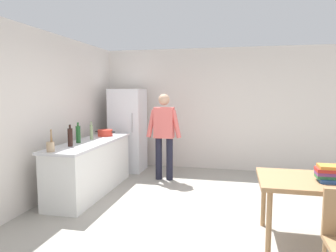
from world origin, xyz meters
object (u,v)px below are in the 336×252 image
at_px(bottle_wine_green, 78,134).
at_px(cooking_pot, 105,133).
at_px(person, 164,131).
at_px(bottle_wine_dark, 70,137).
at_px(bottle_vinegar_tall, 91,132).
at_px(dining_table, 322,186).
at_px(utensil_jar, 51,146).
at_px(book_stack, 329,173).
at_px(refrigerator, 128,130).

bearing_deg(bottle_wine_green, cooking_pot, 82.94).
height_order(person, bottle_wine_green, person).
bearing_deg(person, bottle_wine_dark, -125.32).
distance_m(bottle_vinegar_tall, bottle_wine_green, 0.38).
xyz_separation_m(person, dining_table, (2.35, -2.15, -0.31)).
relative_size(utensil_jar, book_stack, 1.13).
distance_m(refrigerator, utensil_jar, 2.59).
xyz_separation_m(bottle_wine_green, book_stack, (3.57, -0.98, -0.20)).
bearing_deg(book_stack, cooking_pot, 152.30).
height_order(person, bottle_wine_dark, person).
distance_m(person, dining_table, 3.20).
xyz_separation_m(utensil_jar, bottle_vinegar_tall, (0.05, 1.16, 0.06)).
distance_m(cooking_pot, bottle_wine_dark, 1.19).
relative_size(dining_table, bottle_wine_green, 4.12).
bearing_deg(bottle_wine_dark, book_stack, -10.28).
bearing_deg(person, bottle_wine_green, -133.47).
relative_size(person, bottle_wine_dark, 5.00).
relative_size(dining_table, cooking_pot, 3.50).
bearing_deg(dining_table, book_stack, -55.83).
distance_m(refrigerator, person, 1.10).
distance_m(dining_table, bottle_wine_green, 3.66).
distance_m(refrigerator, bottle_wine_dark, 2.14).
bearing_deg(utensil_jar, bottle_wine_dark, 83.66).
distance_m(bottle_vinegar_tall, book_stack, 3.77).
bearing_deg(bottle_vinegar_tall, bottle_wine_green, -97.92).
bearing_deg(bottle_wine_dark, bottle_wine_green, 98.73).
bearing_deg(utensil_jar, refrigerator, 85.19).
relative_size(refrigerator, cooking_pot, 4.50).
relative_size(refrigerator, utensil_jar, 5.62).
xyz_separation_m(cooking_pot, book_stack, (3.46, -1.82, -0.11)).
relative_size(refrigerator, book_stack, 6.35).
xyz_separation_m(refrigerator, dining_table, (3.30, -2.70, -0.23)).
relative_size(person, bottle_vinegar_tall, 5.31).
xyz_separation_m(person, bottle_vinegar_tall, (-1.12, -0.86, 0.06)).
height_order(dining_table, book_stack, book_stack).
height_order(person, utensil_jar, person).
distance_m(person, cooking_pot, 1.14).
distance_m(refrigerator, cooking_pot, 0.96).
bearing_deg(refrigerator, dining_table, -39.29).
bearing_deg(dining_table, bottle_wine_green, 165.47).
relative_size(refrigerator, dining_table, 1.29).
distance_m(utensil_jar, bottle_wine_dark, 0.45).
height_order(refrigerator, bottle_vinegar_tall, refrigerator).
bearing_deg(bottle_vinegar_tall, cooking_pot, 83.63).
xyz_separation_m(utensil_jar, book_stack, (3.56, -0.19, -0.13)).
bearing_deg(cooking_pot, dining_table, -27.13).
height_order(utensil_jar, bottle_wine_dark, bottle_wine_dark).
bearing_deg(bottle_wine_green, book_stack, -15.36).
bearing_deg(bottle_vinegar_tall, utensil_jar, -92.41).
relative_size(refrigerator, bottle_wine_green, 5.29).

